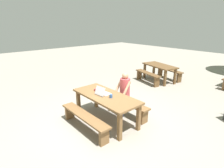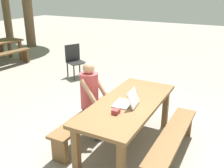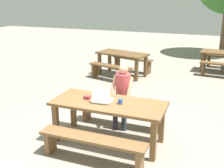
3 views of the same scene
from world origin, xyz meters
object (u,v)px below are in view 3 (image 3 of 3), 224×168
laptop (103,99)px  picnic_table_front (108,108)px  small_pouch (87,97)px  person_seated (122,92)px  coffee_mug (120,101)px  picnic_table_mid (122,57)px

laptop → picnic_table_front: bearing=-171.2°
small_pouch → person_seated: (0.44, 0.66, -0.07)m
picnic_table_front → person_seated: bearing=87.5°
small_pouch → laptop: bearing=-3.6°
small_pouch → person_seated: person_seated is taller
laptop → small_pouch: (-0.31, 0.02, -0.03)m
picnic_table_front → small_pouch: (-0.41, -0.01, 0.14)m
picnic_table_front → small_pouch: size_ratio=18.62×
picnic_table_front → coffee_mug: coffee_mug is taller
laptop → person_seated: person_seated is taller
laptop → person_seated: (0.13, 0.67, -0.09)m
coffee_mug → picnic_table_mid: size_ratio=0.05×
picnic_table_front → picnic_table_mid: (-1.20, 4.15, -0.03)m
coffee_mug → person_seated: 0.69m
person_seated → picnic_table_mid: 3.71m
picnic_table_front → coffee_mug: (0.22, -0.01, 0.15)m
laptop → picnic_table_mid: size_ratio=0.20×
small_pouch → person_seated: size_ratio=0.08×
laptop → picnic_table_mid: (-1.10, 4.17, -0.19)m
laptop → coffee_mug: (0.32, 0.02, -0.01)m
small_pouch → picnic_table_mid: 4.23m
laptop → coffee_mug: 0.32m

